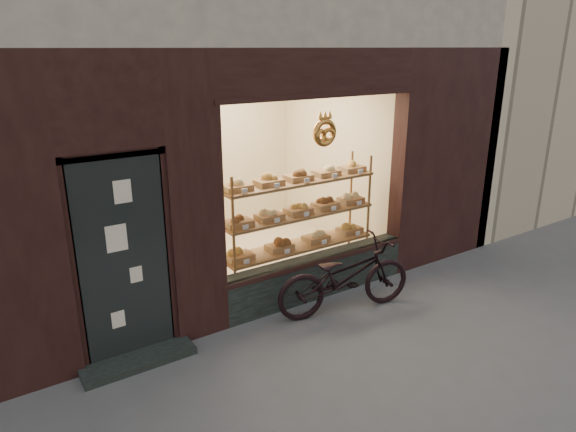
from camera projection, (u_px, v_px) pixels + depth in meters
ground at (412, 392)px, 4.85m from camera, size 90.00×90.00×0.00m
display_shelf at (298, 223)px, 6.82m from camera, size 2.20×0.45×1.70m
bicycle at (345, 277)px, 6.22m from camera, size 1.84×0.96×0.92m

